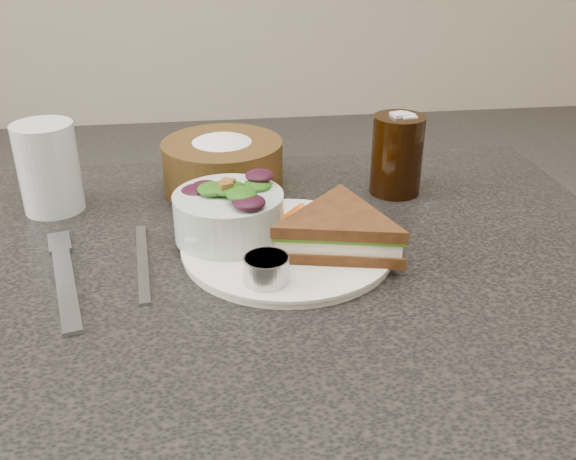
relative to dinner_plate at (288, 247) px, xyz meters
The scene contains 10 objects.
dinner_plate is the anchor object (origin of this frame).
sandwich 0.07m from the dinner_plate, 20.93° to the right, with size 0.18×0.18×0.05m, color #542F17, non-canonical shape.
salad_bowl 0.09m from the dinner_plate, 157.12° to the left, with size 0.14×0.14×0.08m, color #B6C3BD, non-canonical shape.
dressing_ramekin 0.10m from the dinner_plate, 112.45° to the right, with size 0.05×0.05×0.03m, color #A2A3A6.
orange_wedge 0.06m from the dinner_plate, 65.16° to the left, with size 0.07×0.07×0.03m, color orange.
fork 0.27m from the dinner_plate, behind, with size 0.02×0.21×0.01m, color #A6ACB6.
knife 0.18m from the dinner_plate, behind, with size 0.01×0.19×0.00m, color #969BA6.
bread_basket 0.23m from the dinner_plate, 108.49° to the left, with size 0.18×0.18×0.10m, color brown, non-canonical shape.
cola_glass 0.25m from the dinner_plate, 41.64° to the left, with size 0.08×0.08×0.13m, color black, non-canonical shape.
water_glass 0.36m from the dinner_plate, 151.59° to the left, with size 0.08×0.08×0.13m, color silver.
Camera 1 is at (-0.04, -0.68, 1.14)m, focal length 40.00 mm.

